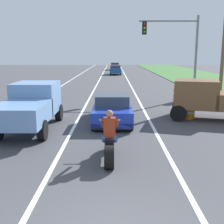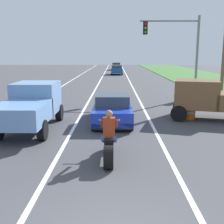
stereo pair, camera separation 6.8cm
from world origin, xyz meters
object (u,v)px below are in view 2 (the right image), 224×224
(construction_barrel_mid, at_px, (178,95))
(motorcycle_with_rider, at_px, (109,143))
(sports_car_blue, at_px, (113,109))
(distant_car_far_ahead, at_px, (117,70))
(pickup_truck_right_shoulder_brown, at_px, (216,98))
(construction_barrel_nearest, at_px, (190,109))
(pickup_truck_left_lane_light_blue, at_px, (31,105))
(distant_car_further_ahead, at_px, (116,66))
(traffic_light_mast_near, at_px, (180,44))

(construction_barrel_mid, bearing_deg, motorcycle_with_rider, -112.67)
(sports_car_blue, bearing_deg, distant_car_far_ahead, 89.32)
(pickup_truck_right_shoulder_brown, bearing_deg, motorcycle_with_rider, -132.55)
(construction_barrel_nearest, xyz_separation_m, construction_barrel_mid, (0.47, 4.84, 0.00))
(motorcycle_with_rider, relative_size, pickup_truck_left_lane_light_blue, 0.46)
(motorcycle_with_rider, bearing_deg, distant_car_further_ahead, 89.56)
(pickup_truck_left_lane_light_blue, height_order, distant_car_far_ahead, pickup_truck_left_lane_light_blue)
(pickup_truck_left_lane_light_blue, height_order, pickup_truck_right_shoulder_brown, same)
(distant_car_further_ahead, bearing_deg, construction_barrel_nearest, -85.29)
(motorcycle_with_rider, distance_m, sports_car_blue, 5.17)
(construction_barrel_nearest, xyz_separation_m, distant_car_far_ahead, (-3.57, 31.09, 0.27))
(traffic_light_mast_near, height_order, construction_barrel_nearest, traffic_light_mast_near)
(distant_car_further_ahead, bearing_deg, sports_car_blue, -90.41)
(pickup_truck_left_lane_light_blue, bearing_deg, distant_car_further_ahead, 85.21)
(distant_car_far_ahead, bearing_deg, sports_car_blue, -90.68)
(traffic_light_mast_near, relative_size, distant_car_far_ahead, 1.50)
(distant_car_further_ahead, bearing_deg, construction_barrel_mid, -84.03)
(construction_barrel_mid, bearing_deg, pickup_truck_left_lane_light_blue, -138.79)
(pickup_truck_left_lane_light_blue, relative_size, distant_car_further_ahead, 1.20)
(traffic_light_mast_near, bearing_deg, construction_barrel_mid, -100.69)
(pickup_truck_left_lane_light_blue, bearing_deg, construction_barrel_nearest, 15.91)
(motorcycle_with_rider, height_order, traffic_light_mast_near, traffic_light_mast_near)
(sports_car_blue, bearing_deg, construction_barrel_nearest, 10.41)
(construction_barrel_mid, bearing_deg, distant_car_further_ahead, 95.97)
(pickup_truck_right_shoulder_brown, relative_size, distant_car_further_ahead, 1.29)
(motorcycle_with_rider, relative_size, distant_car_further_ahead, 0.55)
(pickup_truck_right_shoulder_brown, distance_m, traffic_light_mast_near, 7.90)
(motorcycle_with_rider, bearing_deg, distant_car_far_ahead, 89.32)
(distant_car_further_ahead, bearing_deg, distant_car_far_ahead, -89.77)
(sports_car_blue, xyz_separation_m, pickup_truck_left_lane_light_blue, (-3.54, -1.41, 0.48))
(distant_car_far_ahead, bearing_deg, pickup_truck_left_lane_light_blue, -96.72)
(construction_barrel_nearest, bearing_deg, pickup_truck_right_shoulder_brown, -9.58)
(construction_barrel_mid, bearing_deg, sports_car_blue, -128.46)
(motorcycle_with_rider, xyz_separation_m, construction_barrel_nearest, (4.01, 5.89, -0.09))
(construction_barrel_mid, bearing_deg, distant_car_far_ahead, 98.75)
(pickup_truck_left_lane_light_blue, xyz_separation_m, distant_car_far_ahead, (3.92, 33.23, -0.33))
(sports_car_blue, height_order, pickup_truck_left_lane_light_blue, pickup_truck_left_lane_light_blue)
(pickup_truck_right_shoulder_brown, relative_size, construction_barrel_nearest, 5.14)
(pickup_truck_right_shoulder_brown, relative_size, distant_car_far_ahead, 1.29)
(sports_car_blue, distance_m, pickup_truck_left_lane_light_blue, 3.84)
(motorcycle_with_rider, distance_m, traffic_light_mast_near, 14.34)
(pickup_truck_right_shoulder_brown, relative_size, traffic_light_mast_near, 0.86)
(pickup_truck_left_lane_light_blue, xyz_separation_m, pickup_truck_right_shoulder_brown, (8.70, 1.93, 0.00))
(distant_car_far_ahead, height_order, distant_car_further_ahead, same)
(pickup_truck_right_shoulder_brown, bearing_deg, pickup_truck_left_lane_light_blue, -167.49)
(construction_barrel_nearest, height_order, distant_car_further_ahead, distant_car_further_ahead)
(sports_car_blue, height_order, distant_car_far_ahead, distant_car_far_ahead)
(sports_car_blue, bearing_deg, pickup_truck_left_lane_light_blue, -158.31)
(pickup_truck_left_lane_light_blue, bearing_deg, motorcycle_with_rider, -47.20)
(construction_barrel_nearest, height_order, construction_barrel_mid, same)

